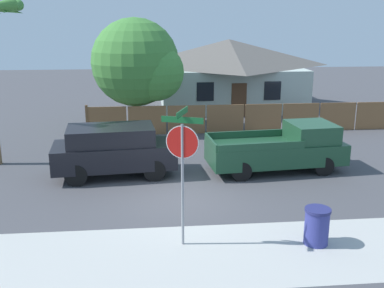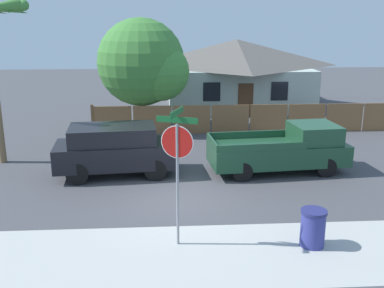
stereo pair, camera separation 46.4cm
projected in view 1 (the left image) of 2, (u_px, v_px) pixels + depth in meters
ground_plane at (179, 199)px, 14.48m from camera, size 80.00×80.00×0.00m
sidewalk_strip at (189, 255)px, 11.03m from camera, size 36.00×3.20×0.01m
wooden_fence at (244, 118)px, 22.86m from camera, size 15.89×0.12×1.55m
house at (228, 72)px, 29.72m from camera, size 9.61×8.08×4.36m
oak_tree at (139, 65)px, 22.68m from camera, size 4.67×4.45×5.72m
red_suv at (114, 149)px, 16.40m from camera, size 4.56×2.30×1.87m
orange_pickup at (282, 148)px, 17.04m from camera, size 5.27×2.41×1.80m
stop_sign at (182, 153)px, 10.93m from camera, size 0.99×0.89×3.53m
trash_bin at (317, 226)px, 11.48m from camera, size 0.66×0.66×0.98m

